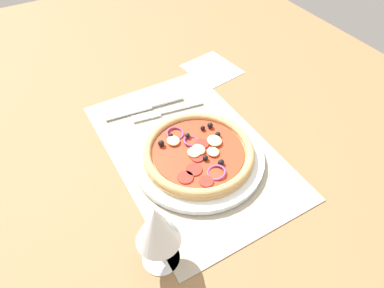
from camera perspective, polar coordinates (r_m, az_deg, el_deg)
ground_plane at (r=76.60cm, az=-0.43°, el=-1.48°), size 190.00×140.00×2.40cm
placemat at (r=75.57cm, az=-0.44°, el=-0.76°), size 50.07×32.23×0.40cm
plate at (r=72.62cm, az=0.86°, el=-2.30°), size 27.84×27.84×1.29cm
pizza at (r=71.35cm, az=0.88°, el=-1.37°), size 23.40×23.40×2.67cm
fork at (r=84.15cm, az=-4.65°, el=5.37°), size 4.31×18.01×0.44cm
knife at (r=85.85cm, az=-7.99°, el=6.03°), size 3.85×20.06×0.62cm
wine_glass at (r=52.55cm, az=-5.88°, el=-13.56°), size 7.20×7.20×14.90cm
napkin at (r=99.50cm, az=3.34°, el=12.38°), size 15.61×14.42×0.36cm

